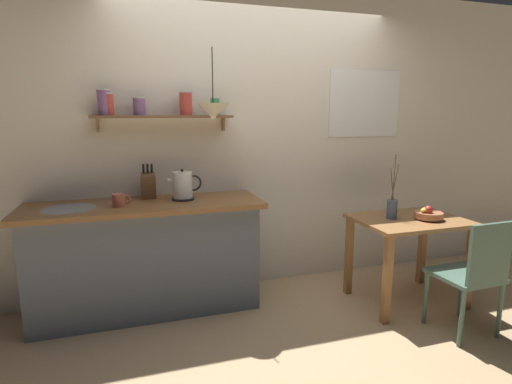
{
  "coord_description": "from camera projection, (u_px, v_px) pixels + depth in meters",
  "views": [
    {
      "loc": [
        -1.1,
        -2.92,
        1.59
      ],
      "look_at": [
        -0.1,
        0.25,
        0.95
      ],
      "focal_mm": 28.56,
      "sensor_mm": 36.0,
      "label": 1
    }
  ],
  "objects": [
    {
      "name": "ground_plane",
      "position": [
        277.0,
        309.0,
        3.36
      ],
      "size": [
        14.0,
        14.0,
        0.0
      ],
      "primitive_type": "plane",
      "color": "tan"
    },
    {
      "name": "back_wall",
      "position": [
        274.0,
        140.0,
        3.77
      ],
      "size": [
        6.8,
        0.11,
        2.7
      ],
      "color": "silver",
      "rests_on": "ground_plane"
    },
    {
      "name": "kitchen_counter",
      "position": [
        147.0,
        257.0,
        3.28
      ],
      "size": [
        1.83,
        0.63,
        0.9
      ],
      "color": "slate",
      "rests_on": "ground_plane"
    },
    {
      "name": "wall_shelf",
      "position": [
        154.0,
        109.0,
        3.25
      ],
      "size": [
        1.12,
        0.2,
        0.33
      ],
      "color": "brown"
    },
    {
      "name": "dining_table",
      "position": [
        409.0,
        234.0,
        3.41
      ],
      "size": [
        0.88,
        0.66,
        0.73
      ],
      "color": "#9E6B3D",
      "rests_on": "ground_plane"
    },
    {
      "name": "dining_chair_near",
      "position": [
        474.0,
        272.0,
        2.88
      ],
      "size": [
        0.42,
        0.42,
        0.87
      ],
      "color": "#4C6B5B",
      "rests_on": "ground_plane"
    },
    {
      "name": "fruit_bowl",
      "position": [
        428.0,
        214.0,
        3.35
      ],
      "size": [
        0.23,
        0.23,
        0.12
      ],
      "color": "#BC704C",
      "rests_on": "dining_table"
    },
    {
      "name": "twig_vase",
      "position": [
        392.0,
        208.0,
        3.37
      ],
      "size": [
        0.09,
        0.09,
        0.53
      ],
      "color": "#475675",
      "rests_on": "dining_table"
    },
    {
      "name": "electric_kettle",
      "position": [
        183.0,
        186.0,
        3.28
      ],
      "size": [
        0.27,
        0.18,
        0.25
      ],
      "color": "black",
      "rests_on": "kitchen_counter"
    },
    {
      "name": "knife_block",
      "position": [
        148.0,
        185.0,
        3.32
      ],
      "size": [
        0.12,
        0.15,
        0.29
      ],
      "color": "brown",
      "rests_on": "kitchen_counter"
    },
    {
      "name": "coffee_mug_by_sink",
      "position": [
        119.0,
        200.0,
        3.05
      ],
      "size": [
        0.14,
        0.1,
        0.1
      ],
      "color": "#C6664C",
      "rests_on": "kitchen_counter"
    },
    {
      "name": "pendant_lamp",
      "position": [
        213.0,
        111.0,
        3.12
      ],
      "size": [
        0.25,
        0.25,
        0.53
      ],
      "color": "black"
    }
  ]
}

